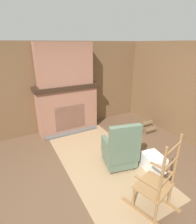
% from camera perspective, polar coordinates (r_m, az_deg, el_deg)
% --- Properties ---
extents(ground_plane, '(14.00, 14.00, 0.00)m').
position_cam_1_polar(ground_plane, '(3.71, 3.54, -20.38)').
color(ground_plane, brown).
extents(wood_panel_wall_left, '(0.06, 5.72, 2.53)m').
position_cam_1_polar(wood_panel_wall_left, '(5.27, -11.25, 7.93)').
color(wood_panel_wall_left, brown).
rests_on(wood_panel_wall_left, ground).
extents(fireplace_hearth, '(0.66, 1.81, 1.40)m').
position_cam_1_polar(fireplace_hearth, '(5.19, -9.88, 1.18)').
color(fireplace_hearth, '#93604C').
rests_on(fireplace_hearth, ground).
extents(chimney_breast, '(0.40, 1.50, 1.12)m').
position_cam_1_polar(chimney_breast, '(4.91, -10.90, 15.14)').
color(chimney_breast, '#93604C').
rests_on(chimney_breast, fireplace_hearth).
extents(area_rug, '(3.34, 1.63, 0.01)m').
position_cam_1_polar(area_rug, '(4.10, 1.01, -15.47)').
color(area_rug, '#997A56').
rests_on(area_rug, ground).
extents(armchair, '(0.73, 0.76, 1.05)m').
position_cam_1_polar(armchair, '(3.77, 7.33, -12.51)').
color(armchair, '#516651').
rests_on(armchair, ground).
extents(rocking_chair, '(0.90, 0.69, 1.32)m').
position_cam_1_polar(rocking_chair, '(3.03, 18.38, -22.18)').
color(rocking_chair, olive).
rests_on(rocking_chair, ground).
extents(firewood_stack, '(0.49, 0.37, 0.30)m').
position_cam_1_polar(firewood_stack, '(5.52, 15.44, -4.57)').
color(firewood_stack, brown).
rests_on(firewood_stack, ground).
extents(laundry_basket, '(0.51, 0.42, 0.34)m').
position_cam_1_polar(laundry_basket, '(3.94, 17.52, -15.40)').
color(laundry_basket, white).
rests_on(laundry_basket, ground).
extents(oil_lamp_vase, '(0.11, 0.11, 0.25)m').
position_cam_1_polar(oil_lamp_vase, '(4.96, -13.13, 9.52)').
color(oil_lamp_vase, '#99B29E').
rests_on(oil_lamp_vase, fireplace_hearth).
extents(storage_case, '(0.16, 0.20, 0.16)m').
position_cam_1_polar(storage_case, '(5.08, -8.85, 9.99)').
color(storage_case, gray).
rests_on(storage_case, fireplace_hearth).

